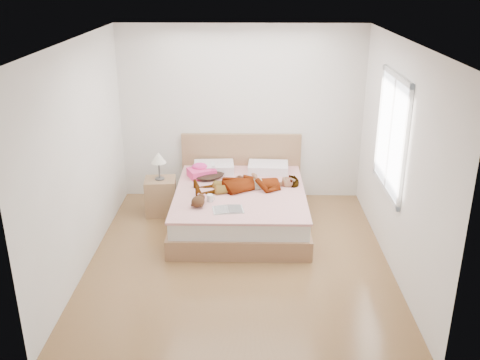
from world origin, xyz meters
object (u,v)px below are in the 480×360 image
Objects in this scene: nightstand at (161,193)px; bed at (240,204)px; phone at (213,164)px; coffee_mug at (210,198)px; towel at (201,171)px; magazine at (228,210)px; plush_toy at (199,201)px; woman at (248,181)px.

bed is at bearing -13.10° from nightstand.
phone is 0.82× the size of coffee_mug.
bed is at bearing 50.50° from coffee_mug.
phone is 0.21m from towel.
towel is at bearing 158.05° from phone.
magazine is at bearing -88.20° from phone.
plush_toy is (0.06, -1.05, -0.00)m from towel.
towel is at bearing 93.05° from plush_toy.
bed reaches higher than towel.
towel is 1.10× the size of magazine.
phone is at bearing 102.92° from magazine.
woman is at bearing -32.76° from towel.
phone is (-0.50, 0.40, 0.10)m from woman.
bed is 1.18m from nightstand.
nightstand is (-0.77, 0.73, -0.25)m from coffee_mug.
magazine is at bearing -16.49° from plush_toy.
towel is at bearing 102.05° from coffee_mug.
nightstand is at bearing -163.98° from towel.
phone is 1.17m from magazine.
phone is at bearing -139.78° from woman.
towel is 1.66× the size of plush_toy.
coffee_mug is at bearing -99.95° from phone.
nightstand is at bearing 178.89° from phone.
plush_toy is at bearing -86.95° from towel.
nightstand is (-1.01, 0.99, -0.21)m from magazine.
bed is 7.57× the size of plush_toy.
woman is 5.36× the size of plush_toy.
magazine is at bearing -100.86° from bed.
magazine is 0.36m from coffee_mug.
phone is 0.87m from coffee_mug.
towel reaches higher than plush_toy.
phone is 0.71m from bed.
plush_toy is at bearing -131.13° from coffee_mug.
bed is at bearing 79.14° from magazine.
magazine is 3.25× the size of coffee_mug.
phone is at bearing 134.91° from bed.
towel is 0.49× the size of nightstand.
plush_toy is at bearing -129.92° from bed.
bed is 0.66m from coffee_mug.
phone is 0.86m from nightstand.
nightstand is (-0.75, -0.13, -0.40)m from phone.
bed reaches higher than coffee_mug.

